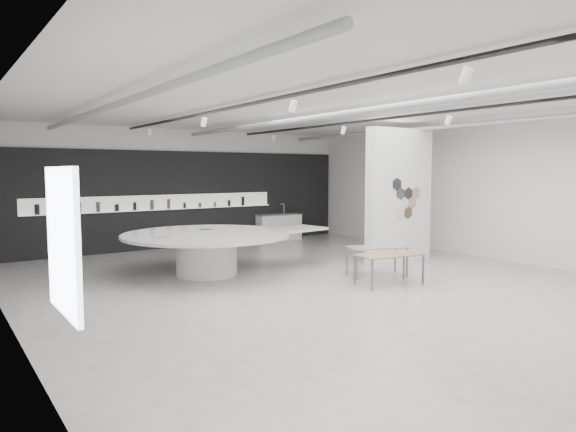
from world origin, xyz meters
TOP-DOWN VIEW (x-y plane):
  - room at (-0.09, -0.00)m, footprint 12.02×14.02m
  - back_wall_display at (-0.08, 6.93)m, footprint 11.80×0.27m
  - partition_column at (3.50, 1.00)m, footprint 2.20×0.38m
  - display_island at (-1.54, 2.31)m, footprint 5.40×4.43m
  - sample_table_wood at (1.14, -0.91)m, footprint 1.51×0.91m
  - sample_table_stone at (1.61, -0.07)m, footprint 1.49×1.09m
  - kitchen_counter at (3.31, 6.55)m, footprint 1.69×0.81m

SIDE VIEW (x-z plane):
  - kitchen_counter at x=3.31m, z-range -0.18..1.10m
  - sample_table_wood at x=1.14m, z-range 0.29..0.95m
  - sample_table_stone at x=1.61m, z-range 0.29..0.98m
  - display_island at x=-1.54m, z-range 0.15..1.16m
  - back_wall_display at x=-0.08m, z-range -0.01..3.09m
  - partition_column at x=3.50m, z-range 0.00..3.60m
  - room at x=-0.09m, z-range 0.16..3.98m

